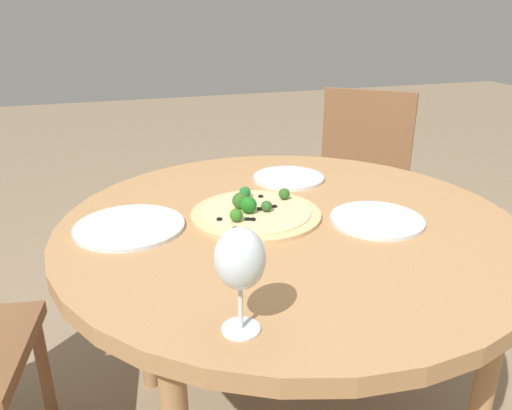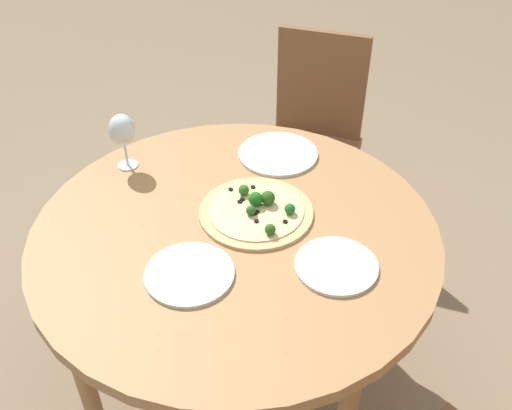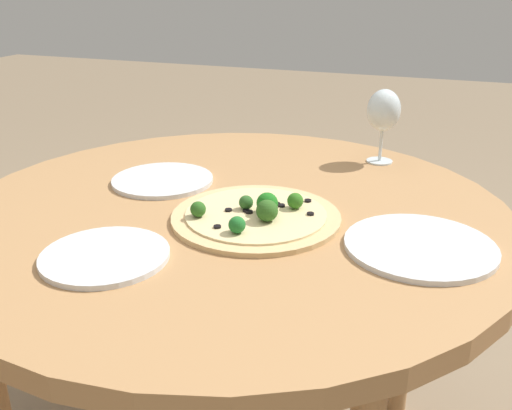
% 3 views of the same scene
% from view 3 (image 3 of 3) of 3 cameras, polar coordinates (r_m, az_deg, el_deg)
% --- Properties ---
extents(dining_table, '(1.14, 1.14, 0.72)m').
position_cam_3_polar(dining_table, '(1.20, -2.44, -2.82)').
color(dining_table, '#A87A4C').
rests_on(dining_table, ground_plane).
extents(pizza, '(0.33, 0.33, 0.06)m').
position_cam_3_polar(pizza, '(1.10, 0.04, -1.00)').
color(pizza, tan).
rests_on(pizza, dining_table).
extents(wine_glass, '(0.08, 0.08, 0.18)m').
position_cam_3_polar(wine_glass, '(1.44, 12.65, 9.10)').
color(wine_glass, silver).
rests_on(wine_glass, dining_table).
extents(plate_near, '(0.23, 0.23, 0.01)m').
position_cam_3_polar(plate_near, '(1.32, -9.32, 2.48)').
color(plate_near, silver).
rests_on(plate_near, dining_table).
extents(plate_far, '(0.22, 0.22, 0.01)m').
position_cam_3_polar(plate_far, '(0.99, -14.86, -4.93)').
color(plate_far, silver).
rests_on(plate_far, dining_table).
extents(plate_side, '(0.26, 0.26, 0.01)m').
position_cam_3_polar(plate_side, '(1.03, 16.08, -3.97)').
color(plate_side, silver).
rests_on(plate_side, dining_table).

